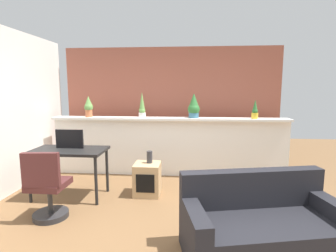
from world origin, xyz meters
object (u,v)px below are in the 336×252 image
side_cube_shelf (147,179)px  couch (261,228)px  desk (69,155)px  potted_plant_3 (255,111)px  potted_plant_1 (142,107)px  tv_monitor (70,139)px  office_chair (47,191)px  vase_on_shelf (149,157)px  potted_plant_2 (194,107)px  potted_plant_0 (89,106)px

side_cube_shelf → couch: (1.38, -1.40, 0.03)m
desk → potted_plant_3: bearing=20.5°
potted_plant_1 → side_cube_shelf: potted_plant_1 is taller
tv_monitor → side_cube_shelf: tv_monitor is taller
potted_plant_1 → desk: bearing=-128.8°
desk → office_chair: 0.78m
potted_plant_1 → side_cube_shelf: size_ratio=0.97×
tv_monitor → vase_on_shelf: 1.26m
office_chair → side_cube_shelf: size_ratio=1.82×
potted_plant_2 → vase_on_shelf: size_ratio=2.39×
tv_monitor → potted_plant_2: bearing=29.6°
potted_plant_0 → side_cube_shelf: bearing=-36.4°
potted_plant_1 → side_cube_shelf: (0.25, -0.96, -1.07)m
side_cube_shelf → couch: bearing=-45.2°
potted_plant_0 → couch: size_ratio=0.24×
tv_monitor → couch: 2.94m
desk → vase_on_shelf: bearing=10.9°
tv_monitor → side_cube_shelf: size_ratio=0.85×
couch → potted_plant_2: bearing=105.5°
office_chair → couch: 2.56m
potted_plant_1 → side_cube_shelf: bearing=-75.6°
potted_plant_1 → office_chair: potted_plant_1 is taller
potted_plant_0 → potted_plant_2: 2.00m
potted_plant_2 → tv_monitor: potted_plant_2 is taller
potted_plant_1 → desk: potted_plant_1 is taller
potted_plant_0 → potted_plant_1: potted_plant_1 is taller
potted_plant_2 → desk: 2.32m
potted_plant_3 → tv_monitor: potted_plant_3 is taller
potted_plant_1 → desk: size_ratio=0.44×
potted_plant_3 → vase_on_shelf: size_ratio=1.81×
potted_plant_1 → potted_plant_3: (2.07, -0.03, -0.06)m
potted_plant_2 → office_chair: (-1.85, -1.89, -0.94)m
potted_plant_2 → potted_plant_3: size_ratio=1.32×
vase_on_shelf → couch: 2.00m
desk → couch: 2.85m
office_chair → vase_on_shelf: (1.15, 0.95, 0.21)m
potted_plant_3 → vase_on_shelf: bearing=-153.7°
office_chair → side_cube_shelf: bearing=39.0°
potted_plant_3 → vase_on_shelf: (-1.80, -0.89, -0.67)m
potted_plant_2 → side_cube_shelf: (-0.72, -0.98, -1.08)m
potted_plant_0 → potted_plant_2: bearing=1.1°
potted_plant_0 → vase_on_shelf: (1.31, -0.89, -0.72)m
office_chair → desk: bearing=93.5°
potted_plant_2 → tv_monitor: bearing=-150.4°
potted_plant_1 → couch: size_ratio=0.29×
potted_plant_0 → desk: size_ratio=0.37×
potted_plant_3 → side_cube_shelf: size_ratio=0.69×
vase_on_shelf → office_chair: bearing=-140.4°
potted_plant_1 → tv_monitor: potted_plant_1 is taller
office_chair → couch: (2.51, -0.49, -0.11)m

